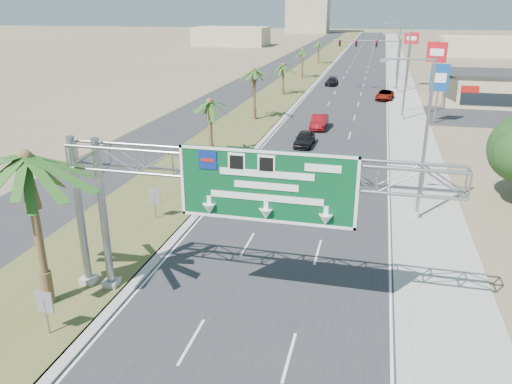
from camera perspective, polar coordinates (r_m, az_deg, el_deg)
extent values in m
cube|color=#28282B|center=(119.40, 11.78, 14.01)|extent=(12.00, 300.00, 0.02)
cube|color=#9E9B93|center=(119.38, 15.97, 13.69)|extent=(4.00, 300.00, 0.10)
cube|color=#4C5826|center=(120.19, 6.87, 14.35)|extent=(7.00, 300.00, 0.12)
cube|color=#28282B|center=(121.23, 3.48, 14.48)|extent=(8.00, 300.00, 0.02)
cylinder|color=gray|center=(23.78, -17.02, -2.74)|extent=(0.36, 0.36, 7.40)
cylinder|color=gray|center=(24.39, -19.46, -2.43)|extent=(0.36, 0.36, 7.40)
cube|color=#9E9B93|center=(25.31, -16.19, -10.04)|extent=(0.70, 0.70, 0.40)
cube|color=#9E9B93|center=(25.89, -18.54, -9.59)|extent=(0.70, 0.70, 0.40)
cube|color=#074723|center=(19.77, 1.21, 0.63)|extent=(7.20, 0.12, 3.00)
cube|color=navy|center=(20.02, -5.55, 3.66)|extent=(0.75, 0.03, 0.75)
cone|color=white|center=(20.12, 1.14, -2.53)|extent=(0.56, 0.56, 0.45)
cylinder|color=brown|center=(23.43, -23.64, -4.50)|extent=(0.36, 0.36, 7.00)
cylinder|color=brown|center=(24.60, -22.75, -10.14)|extent=(0.54, 0.54, 1.68)
cylinder|color=brown|center=(44.17, -5.23, 7.07)|extent=(0.36, 0.36, 5.00)
cylinder|color=brown|center=(44.65, -5.15, 4.69)|extent=(0.54, 0.54, 1.20)
cylinder|color=brown|center=(59.16, -0.21, 10.98)|extent=(0.36, 0.36, 5.80)
cylinder|color=brown|center=(59.56, -0.21, 8.89)|extent=(0.54, 0.54, 1.39)
cylinder|color=brown|center=(76.65, 3.09, 12.66)|extent=(0.36, 0.36, 4.50)
cylinder|color=brown|center=(76.91, 3.07, 11.39)|extent=(0.54, 0.54, 1.08)
cylinder|color=brown|center=(95.21, 5.30, 14.35)|extent=(0.36, 0.36, 5.20)
cylinder|color=brown|center=(95.44, 5.26, 13.17)|extent=(0.54, 0.54, 1.25)
cylinder|color=brown|center=(119.90, 7.17, 15.45)|extent=(0.36, 0.36, 4.80)
cylinder|color=brown|center=(120.07, 7.13, 14.58)|extent=(0.54, 0.54, 1.15)
cylinder|color=gray|center=(31.74, 18.77, 5.35)|extent=(0.20, 0.20, 10.00)
cylinder|color=gray|center=(30.81, 17.15, 14.31)|extent=(2.80, 0.12, 0.12)
cube|color=slate|center=(30.78, 14.46, 14.36)|extent=(0.50, 0.22, 0.18)
cylinder|color=#9E9B93|center=(33.22, 17.84, -2.57)|extent=(0.44, 0.44, 0.50)
cylinder|color=gray|center=(61.20, 16.77, 12.44)|extent=(0.20, 0.20, 10.00)
cylinder|color=gray|center=(60.73, 15.88, 17.09)|extent=(2.80, 0.12, 0.12)
cube|color=slate|center=(60.71, 14.50, 17.12)|extent=(0.50, 0.22, 0.18)
cylinder|color=#9E9B93|center=(61.98, 16.32, 8.11)|extent=(0.44, 0.44, 0.50)
cylinder|color=gray|center=(96.99, 15.97, 15.22)|extent=(0.20, 0.20, 10.00)
cylinder|color=gray|center=(96.69, 15.39, 18.15)|extent=(2.80, 0.12, 0.12)
cube|color=slate|center=(96.68, 14.51, 18.17)|extent=(0.50, 0.22, 0.18)
cylinder|color=#9E9B93|center=(97.49, 15.69, 12.45)|extent=(0.44, 0.44, 0.50)
cylinder|color=gray|center=(81.15, 15.95, 13.61)|extent=(0.28, 0.28, 8.00)
cylinder|color=gray|center=(80.82, 12.53, 16.51)|extent=(10.00, 0.18, 0.18)
cube|color=black|center=(80.62, 13.61, 16.14)|extent=(0.32, 0.18, 0.95)
cube|color=black|center=(80.71, 11.40, 16.30)|extent=(0.32, 0.18, 0.95)
cube|color=black|center=(80.86, 9.56, 16.42)|extent=(0.32, 0.18, 0.95)
sphere|color=red|center=(80.48, 13.63, 16.34)|extent=(0.22, 0.22, 0.22)
imported|color=black|center=(80.88, 16.16, 15.71)|extent=(0.16, 0.16, 0.60)
cylinder|color=#9E9B93|center=(81.63, 15.70, 11.04)|extent=(0.56, 0.56, 0.60)
cube|color=tan|center=(77.41, 27.06, 10.38)|extent=(18.00, 10.00, 4.00)
cylinder|color=gray|center=(22.47, -22.78, -13.04)|extent=(0.08, 0.08, 1.80)
cube|color=slate|center=(22.11, -23.04, -11.52)|extent=(0.75, 0.06, 0.95)
cylinder|color=gray|center=(31.90, -11.44, -1.65)|extent=(0.08, 0.08, 1.80)
cube|color=slate|center=(31.65, -11.53, -0.48)|extent=(0.75, 0.06, 0.95)
cube|color=tan|center=(176.01, -2.83, 17.35)|extent=(24.00, 14.00, 6.00)
cube|color=tan|center=(151.16, 24.21, 14.95)|extent=(20.00, 12.00, 5.00)
imported|color=black|center=(48.42, 5.56, 6.08)|extent=(1.77, 4.24, 1.43)
imported|color=maroon|center=(55.68, 7.24, 7.96)|extent=(1.63, 4.58, 1.50)
imported|color=gray|center=(75.16, 14.51, 10.67)|extent=(2.77, 5.08, 1.35)
imported|color=black|center=(87.43, 8.65, 12.37)|extent=(2.03, 4.48, 1.27)
cylinder|color=gray|center=(67.27, 19.65, 12.27)|extent=(0.20, 0.20, 8.79)
cube|color=red|center=(66.97, 19.96, 14.80)|extent=(2.32, 1.23, 2.40)
cube|color=white|center=(66.79, 19.97, 14.78)|extent=(1.56, 0.70, 0.84)
cylinder|color=gray|center=(60.91, 20.05, 10.55)|extent=(0.20, 0.20, 6.87)
cube|color=navy|center=(60.66, 20.25, 12.16)|extent=(2.01, 0.36, 3.00)
cube|color=white|center=(60.49, 20.27, 12.13)|extent=(1.40, 0.09, 1.05)
cylinder|color=gray|center=(86.94, 17.11, 14.22)|extent=(0.20, 0.20, 8.94)
cube|color=red|center=(86.69, 17.35, 16.43)|extent=(2.17, 1.04, 1.80)
cube|color=white|center=(86.51, 17.35, 16.42)|extent=(1.46, 0.57, 0.63)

